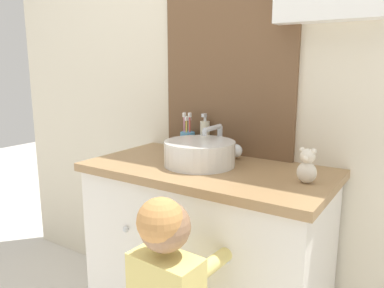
% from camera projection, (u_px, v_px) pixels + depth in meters
% --- Properties ---
extents(wall_back, '(3.20, 0.18, 2.50)m').
position_uv_depth(wall_back, '(244.00, 66.00, 1.73)').
color(wall_back, beige).
rests_on(wall_back, ground_plane).
extents(vanity_counter, '(1.03, 0.55, 0.87)m').
position_uv_depth(vanity_counter, '(207.00, 260.00, 1.66)').
color(vanity_counter, silver).
rests_on(vanity_counter, ground_plane).
extents(sink_basin, '(0.30, 0.36, 0.16)m').
position_uv_depth(sink_basin, '(201.00, 152.00, 1.59)').
color(sink_basin, silver).
rests_on(sink_basin, vanity_counter).
extents(toothbrush_holder, '(0.07, 0.07, 0.19)m').
position_uv_depth(toothbrush_holder, '(187.00, 141.00, 1.85)').
color(toothbrush_holder, '#4C93C6').
rests_on(toothbrush_holder, vanity_counter).
extents(soap_dispenser, '(0.05, 0.05, 0.19)m').
position_uv_depth(soap_dispenser, '(205.00, 136.00, 1.82)').
color(soap_dispenser, beige).
rests_on(soap_dispenser, vanity_counter).
extents(teddy_bear, '(0.07, 0.06, 0.13)m').
position_uv_depth(teddy_bear, '(307.00, 166.00, 1.34)').
color(teddy_bear, beige).
rests_on(teddy_bear, vanity_counter).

